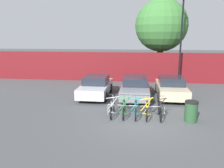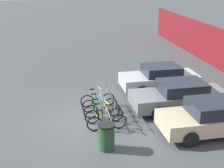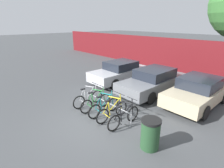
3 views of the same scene
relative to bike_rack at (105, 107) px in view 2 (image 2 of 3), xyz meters
name	(u,v)px [view 2 (image 2 of 3)]	position (x,y,z in m)	size (l,w,h in m)	color
ground_plane	(91,121)	(0.27, -0.68, -0.47)	(120.00, 120.00, 0.00)	#424447
bike_rack	(105,107)	(0.00, 0.00, 0.00)	(2.96, 0.04, 0.57)	gray
bicycle_silver	(98,99)	(-1.21, -0.15, -0.10)	(0.68, 1.71, 1.05)	black
bicycle_green	(100,104)	(-0.60, -0.15, -0.10)	(0.68, 1.71, 1.05)	black
bicycle_teal	(102,110)	(0.00, -0.15, -0.10)	(0.68, 1.71, 1.05)	black
bicycle_yellow	(104,115)	(0.54, -0.15, -0.10)	(0.68, 1.71, 1.05)	black
bicycle_black	(107,122)	(1.21, -0.15, -0.10)	(0.68, 1.71, 1.05)	black
car_silver	(160,78)	(-2.81, 3.58, 0.22)	(1.91, 4.25, 1.40)	#B7B7BC
car_grey	(180,96)	(-0.12, 3.63, 0.22)	(1.91, 4.59, 1.40)	slate
car_beige	(210,118)	(2.28, 3.90, 0.22)	(1.91, 4.05, 1.40)	#C1B28E
trash_bin	(106,137)	(2.65, -0.44, 0.04)	(0.63, 0.63, 1.03)	#234728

